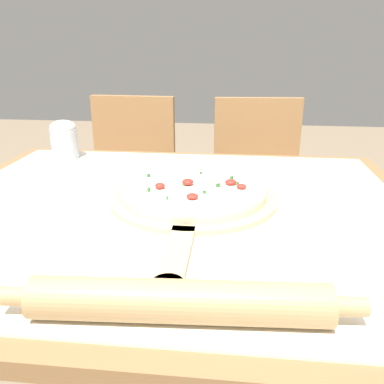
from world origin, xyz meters
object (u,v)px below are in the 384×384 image
at_px(flour_cup, 64,139).
at_px(chair_left, 130,182).
at_px(pizza_peel, 192,200).
at_px(pizza, 193,190).
at_px(rolling_pin, 179,301).
at_px(chair_right, 257,187).

bearing_deg(flour_cup, chair_left, 82.38).
bearing_deg(flour_cup, pizza_peel, -37.13).
bearing_deg(chair_left, flour_cup, -95.25).
distance_m(pizza, flour_cup, 0.55).
relative_size(pizza, flour_cup, 2.80).
bearing_deg(chair_left, pizza_peel, -63.65).
xyz_separation_m(pizza, flour_cup, (-0.44, 0.32, 0.04)).
bearing_deg(pizza_peel, rolling_pin, -86.30).
distance_m(pizza_peel, chair_left, 0.96).
height_order(rolling_pin, flour_cup, flour_cup).
xyz_separation_m(rolling_pin, flour_cup, (-0.47, 0.76, 0.03)).
distance_m(rolling_pin, chair_left, 1.36).
height_order(pizza_peel, chair_left, chair_left).
bearing_deg(rolling_pin, flour_cup, 121.86).
height_order(rolling_pin, chair_right, chair_right).
height_order(pizza, chair_right, chair_right).
height_order(pizza_peel, flour_cup, flour_cup).
bearing_deg(chair_right, pizza, -107.74).
height_order(pizza_peel, pizza, pizza).
bearing_deg(chair_right, pizza_peel, -107.44).
bearing_deg(pizza_peel, flour_cup, 142.87).
bearing_deg(pizza, chair_right, 76.64).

